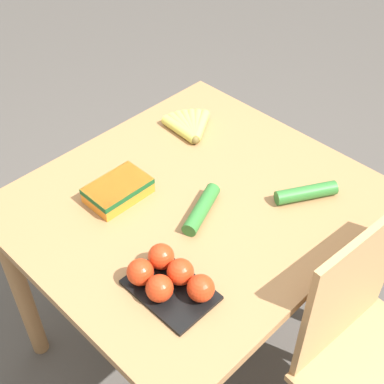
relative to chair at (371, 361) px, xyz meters
name	(u,v)px	position (x,y,z in m)	size (l,w,h in m)	color
ground_plane	(192,338)	(0.09, -0.62, -0.49)	(12.00, 12.00, 0.00)	#4C4742
dining_table	(192,227)	(0.09, -0.62, 0.15)	(1.00, 0.90, 0.76)	#9E7044
chair	(371,361)	(0.00, 0.00, 0.00)	(0.45, 0.43, 0.92)	tan
banana_bunch	(190,127)	(-0.15, -0.87, 0.29)	(0.16, 0.17, 0.04)	brown
tomato_pack	(169,278)	(0.36, -0.44, 0.31)	(0.15, 0.22, 0.08)	black
carrot_bag	(118,189)	(0.23, -0.79, 0.30)	(0.19, 0.12, 0.05)	orange
cucumber_near	(306,193)	(-0.15, -0.39, 0.29)	(0.19, 0.13, 0.04)	#2D702D
cucumber_far	(202,209)	(0.11, -0.56, 0.29)	(0.19, 0.11, 0.04)	#2D702D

